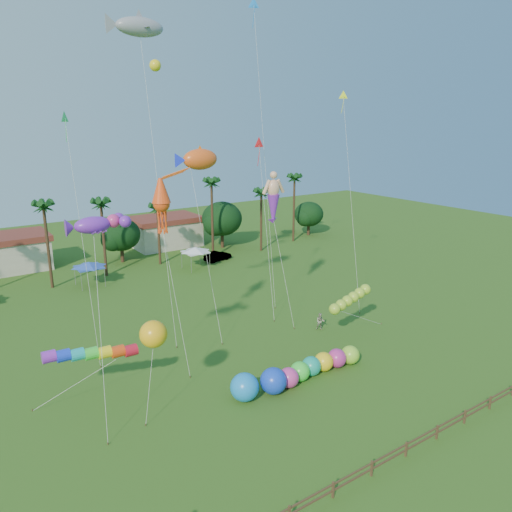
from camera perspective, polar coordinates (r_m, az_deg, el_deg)
ground at (r=37.12m, az=9.22°, el=-17.03°), size 160.00×160.00×0.00m
tree_line at (r=72.69m, az=-13.05°, el=2.72°), size 69.46×8.91×11.00m
buildings_row at (r=76.75m, az=-19.23°, el=1.17°), size 35.00×7.00×4.00m
tent_row at (r=63.06m, az=-18.40°, el=-1.05°), size 31.00×4.00×0.60m
fence at (r=33.53m, az=16.80°, el=-20.23°), size 36.12×0.12×1.00m
car_b at (r=71.94m, az=-4.41°, el=0.00°), size 4.40×2.26×1.38m
spectator_b at (r=49.03m, az=7.36°, el=-7.44°), size 1.04×1.01×1.69m
caterpillar_inflatable at (r=40.33m, az=5.96°, el=-12.69°), size 9.87×2.28×2.01m
blue_ball at (r=37.29m, az=-1.32°, el=-14.75°), size 2.10×2.10×2.10m
rainbow_tube at (r=37.72m, az=-16.41°, el=-10.91°), size 8.42×2.86×3.90m
green_worm at (r=45.58m, az=8.98°, el=-6.02°), size 9.70×2.47×3.89m
orange_ball_kite at (r=33.65m, az=-11.65°, el=-8.74°), size 2.29×2.29×7.12m
merman_kite at (r=49.27m, az=2.00°, el=6.28°), size 2.39×5.15×14.43m
fish_kite at (r=47.40m, az=-6.39°, el=10.92°), size 5.46×7.51×17.23m
shark_kite at (r=47.53m, az=-13.15°, el=24.12°), size 5.74×6.92×28.30m
squid_kite at (r=39.14m, az=-10.75°, el=5.87°), size 1.76×4.13×15.55m
lobster_kite at (r=33.33m, az=-18.15°, el=3.37°), size 4.18×5.14×14.07m
delta_kite_red at (r=50.73m, az=0.37°, el=12.48°), size 1.69×4.35×18.05m
delta_kite_yellow at (r=53.71m, az=10.00°, el=16.87°), size 1.22×5.12×22.53m
delta_kite_green at (r=42.92m, az=-20.92°, el=13.89°), size 0.99×4.31×20.38m
delta_kite_blue at (r=54.79m, az=-0.21°, el=26.20°), size 1.32×4.60×31.30m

